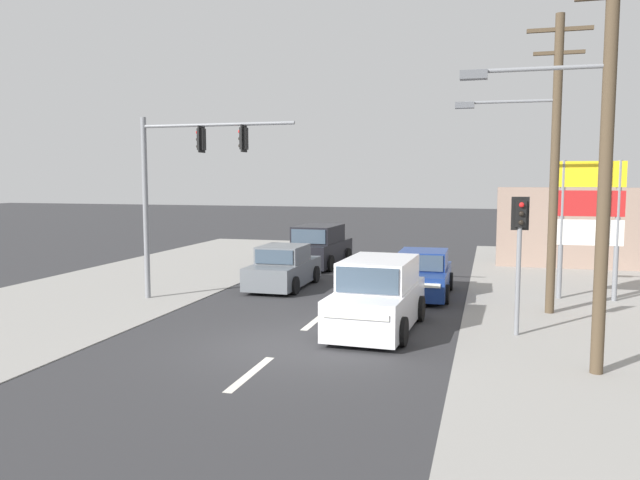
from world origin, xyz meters
TOP-DOWN VIEW (x-y plane):
  - ground_plane at (0.00, 0.00)m, footprint 140.00×140.00m
  - lane_dash_near at (0.00, -2.00)m, footprint 0.20×2.40m
  - lane_dash_mid at (0.00, 3.00)m, footprint 0.20×2.40m
  - lane_dash_far at (0.00, 8.00)m, footprint 0.20×2.40m
  - kerb_left_verge at (-8.50, 4.00)m, footprint 8.00×40.00m
  - utility_pole_foreground_right at (6.74, -0.14)m, footprint 3.78×0.28m
  - utility_pole_midground_right at (6.33, 5.72)m, footprint 3.78×0.31m
  - traffic_signal_mast at (-5.02, 4.64)m, footprint 5.29×0.46m
  - pedestal_signal_right_kerb at (5.42, 2.70)m, footprint 0.44×0.31m
  - shopping_plaza_sign at (7.83, 8.20)m, footprint 2.10×0.16m
  - shopfront_wall_far at (11.00, 16.00)m, footprint 12.00×1.00m
  - suv_receding_far at (1.87, 2.42)m, footprint 2.21×4.61m
  - sedan_oncoming_near at (2.53, 7.61)m, footprint 1.93×4.26m
  - sedan_kerbside_parked at (-2.61, 7.90)m, footprint 1.92×4.25m
  - suv_crossing_left at (-2.75, 13.40)m, footprint 2.24×4.62m

SIDE VIEW (x-z plane):
  - ground_plane at x=0.00m, z-range 0.00..0.00m
  - lane_dash_near at x=0.00m, z-range 0.00..0.01m
  - lane_dash_mid at x=0.00m, z-range 0.00..0.01m
  - lane_dash_far at x=0.00m, z-range 0.00..0.01m
  - kerb_left_verge at x=-8.50m, z-range 0.00..0.02m
  - sedan_oncoming_near at x=2.53m, z-range -0.08..1.48m
  - sedan_kerbside_parked at x=-2.61m, z-range -0.08..1.48m
  - suv_receding_far at x=1.87m, z-range -0.06..1.83m
  - suv_crossing_left at x=-2.75m, z-range -0.06..1.83m
  - shopfront_wall_far at x=11.00m, z-range 0.00..3.60m
  - pedestal_signal_right_kerb at x=5.42m, z-range 0.64..4.20m
  - shopping_plaza_sign at x=7.83m, z-range 0.68..5.28m
  - traffic_signal_mast at x=-5.02m, z-range 1.15..7.15m
  - utility_pole_foreground_right at x=6.74m, z-range 0.35..9.00m
  - utility_pole_midground_right at x=6.33m, z-range 0.35..9.05m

